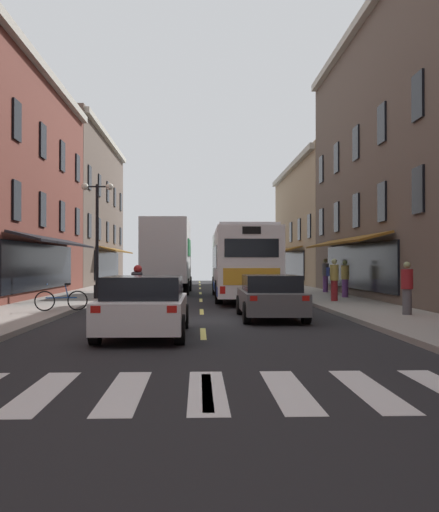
{
  "coord_description": "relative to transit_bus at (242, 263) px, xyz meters",
  "views": [
    {
      "loc": [
        -0.12,
        -18.06,
        1.72
      ],
      "look_at": [
        0.83,
        8.64,
        2.03
      ],
      "focal_mm": 42.03,
      "sensor_mm": 36.0,
      "label": 1
    }
  ],
  "objects": [
    {
      "name": "box_truck",
      "position": [
        -3.74,
        5.27,
        0.33
      ],
      "size": [
        2.59,
        7.82,
        4.05
      ],
      "color": "black",
      "rests_on": "ground"
    },
    {
      "name": "lane_centre_dashes",
      "position": [
        -1.93,
        -10.35,
        -1.73
      ],
      "size": [
        0.14,
        73.9,
        0.01
      ],
      "color": "#DBCC4C",
      "rests_on": "ground"
    },
    {
      "name": "transit_bus",
      "position": [
        0.0,
        0.0,
        0.0
      ],
      "size": [
        2.7,
        11.39,
        3.31
      ],
      "color": "white",
      "rests_on": "ground"
    },
    {
      "name": "pedestrian_mid",
      "position": [
        4.7,
        -0.91,
        -0.72
      ],
      "size": [
        0.36,
        0.36,
        1.71
      ],
      "rotation": [
        0.0,
        0.0,
        3.25
      ],
      "color": "#66387F",
      "rests_on": "sidewalk_right"
    },
    {
      "name": "bicycle_near",
      "position": [
        -6.57,
        -8.22,
        -1.23
      ],
      "size": [
        1.68,
        0.53,
        0.91
      ],
      "color": "black",
      "rests_on": "sidewalk_left"
    },
    {
      "name": "sedan_mid",
      "position": [
        -3.92,
        17.13,
        -1.02
      ],
      "size": [
        1.97,
        4.37,
        1.4
      ],
      "color": "black",
      "rests_on": "ground"
    },
    {
      "name": "crosswalk_near",
      "position": [
        -1.93,
        -20.1,
        -1.73
      ],
      "size": [
        7.1,
        2.8,
        0.01
      ],
      "color": "silver",
      "rests_on": "ground"
    },
    {
      "name": "motorcycle_rider",
      "position": [
        -3.91,
        -9.69,
        -1.03
      ],
      "size": [
        0.62,
        2.07,
        1.66
      ],
      "color": "black",
      "rests_on": "ground"
    },
    {
      "name": "pedestrian_rear",
      "position": [
        4.85,
        4.03,
        -0.66
      ],
      "size": [
        0.36,
        0.36,
        1.81
      ],
      "rotation": [
        0.0,
        0.0,
        0.13
      ],
      "color": "#66387F",
      "rests_on": "sidewalk_right"
    },
    {
      "name": "sidewalk_left",
      "position": [
        -7.83,
        -10.1,
        -1.67
      ],
      "size": [
        3.0,
        80.0,
        0.14
      ],
      "primitive_type": "cube",
      "color": "gray",
      "rests_on": "ground"
    },
    {
      "name": "ground_plane",
      "position": [
        -1.93,
        -10.1,
        -1.79
      ],
      "size": [
        34.8,
        80.0,
        0.1
      ],
      "primitive_type": "cube",
      "color": "black"
    },
    {
      "name": "sedan_near",
      "position": [
        0.17,
        -9.86,
        -1.05
      ],
      "size": [
        1.92,
        4.57,
        1.35
      ],
      "color": "#515154",
      "rests_on": "ground"
    },
    {
      "name": "sedan_far",
      "position": [
        -3.31,
        -14.01,
        -1.02
      ],
      "size": [
        2.02,
        4.56,
        1.41
      ],
      "color": "silver",
      "rests_on": "ground"
    },
    {
      "name": "sidewalk_right",
      "position": [
        3.97,
        -10.1,
        -1.67
      ],
      "size": [
        3.0,
        80.0,
        0.14
      ],
      "primitive_type": "cube",
      "color": "gray",
      "rests_on": "ground"
    },
    {
      "name": "pedestrian_far",
      "position": [
        4.33,
        -10.1,
        -0.77
      ],
      "size": [
        0.36,
        0.36,
        1.62
      ],
      "rotation": [
        0.0,
        0.0,
        0.14
      ],
      "color": "#4C4C51",
      "rests_on": "sidewalk_right"
    },
    {
      "name": "pedestrian_near",
      "position": [
        3.6,
        -3.44,
        -0.66
      ],
      "size": [
        0.48,
        0.51,
        1.76
      ],
      "rotation": [
        0.0,
        0.0,
        3.84
      ],
      "color": "maroon",
      "rests_on": "sidewalk_right"
    },
    {
      "name": "street_lamp_twin",
      "position": [
        -6.56,
        -1.35,
        1.26
      ],
      "size": [
        1.42,
        0.32,
        5.15
      ],
      "color": "black",
      "rests_on": "sidewalk_left"
    }
  ]
}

